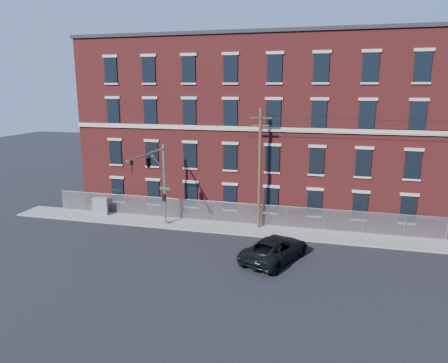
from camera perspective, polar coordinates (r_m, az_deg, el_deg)
ground at (r=31.04m, az=-0.76°, el=-9.42°), size 140.00×140.00×0.00m
sidewalk at (r=35.00m, az=21.06°, el=-7.59°), size 65.00×3.00×0.12m
mill_building at (r=42.03m, az=20.66°, el=7.07°), size 55.30×14.32×16.30m
chain_link_fence at (r=35.91m, az=20.97°, el=-5.39°), size 59.06×0.06×1.85m
traffic_signal_mast at (r=33.46m, az=-9.74°, el=1.67°), size 0.90×6.75×7.00m
utility_pole_near at (r=34.39m, az=4.91°, el=2.01°), size 1.80×0.28×10.00m
pickup_truck at (r=29.34m, az=6.98°, el=-9.14°), size 4.74×6.54×1.65m
utility_cabinet at (r=40.40m, az=-16.55°, el=-3.27°), size 1.44×1.04×1.63m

